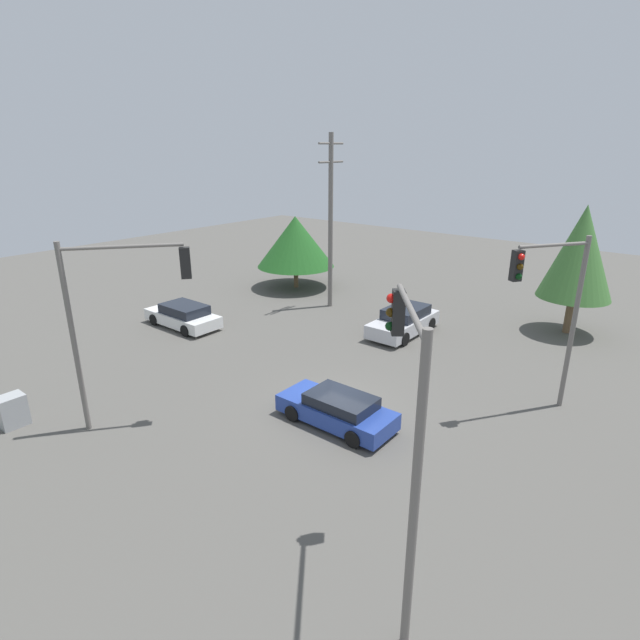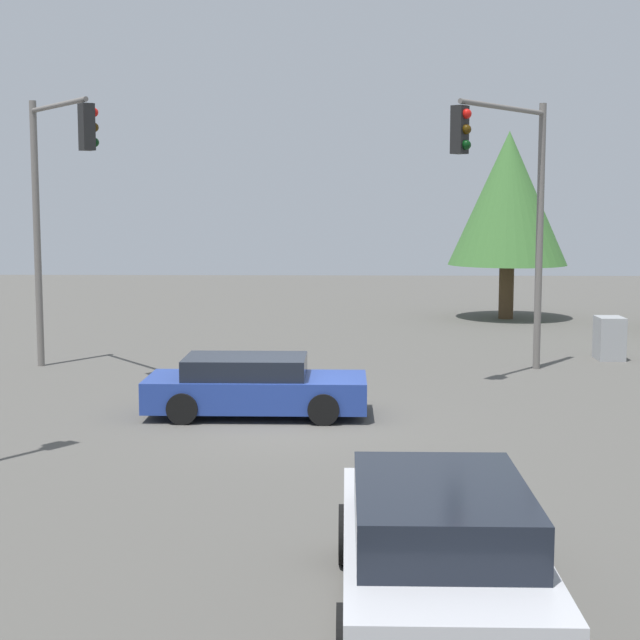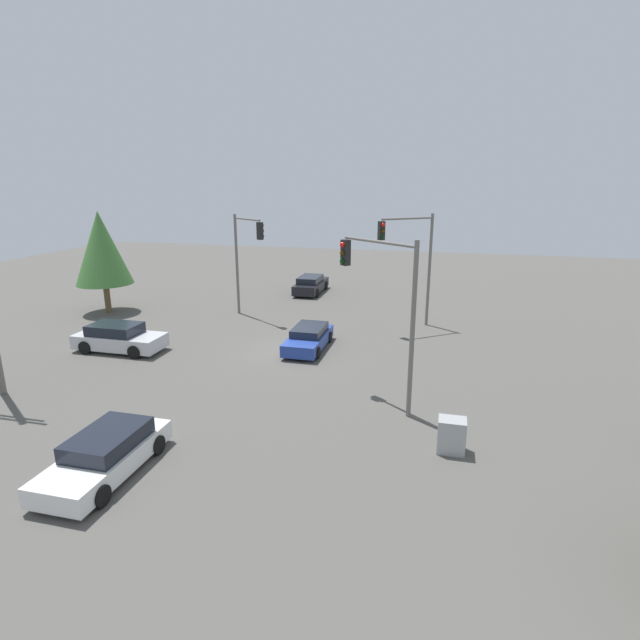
{
  "view_description": "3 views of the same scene",
  "coord_description": "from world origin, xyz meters",
  "px_view_note": "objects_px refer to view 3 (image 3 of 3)",
  "views": [
    {
      "loc": [
        -13.5,
        -10.03,
        9.54
      ],
      "look_at": [
        0.51,
        1.23,
        3.23
      ],
      "focal_mm": 28.0,
      "sensor_mm": 36.0,
      "label": 1
    },
    {
      "loc": [
        18.39,
        1.22,
        4.18
      ],
      "look_at": [
        0.31,
        0.74,
        2.05
      ],
      "focal_mm": 55.0,
      "sensor_mm": 36.0,
      "label": 2
    },
    {
      "loc": [
        -7.55,
        23.78,
        8.71
      ],
      "look_at": [
        -1.82,
        1.04,
        2.1
      ],
      "focal_mm": 28.0,
      "sensor_mm": 36.0,
      "label": 3
    }
  ],
  "objects_px": {
    "traffic_signal_main": "(412,252)",
    "traffic_signal_cross": "(246,249)",
    "sedan_dark": "(311,285)",
    "sedan_white": "(106,454)",
    "sedan_blue": "(309,338)",
    "electrical_cabinet": "(451,435)",
    "sedan_silver": "(119,338)",
    "traffic_signal_aux": "(384,292)"
  },
  "relations": [
    {
      "from": "electrical_cabinet",
      "to": "traffic_signal_aux",
      "type": "bearing_deg",
      "value": -49.27
    },
    {
      "from": "sedan_white",
      "to": "sedan_dark",
      "type": "bearing_deg",
      "value": -88.76
    },
    {
      "from": "sedan_dark",
      "to": "traffic_signal_aux",
      "type": "xyz_separation_m",
      "value": [
        -8.06,
        18.98,
        3.91
      ]
    },
    {
      "from": "traffic_signal_main",
      "to": "sedan_blue",
      "type": "bearing_deg",
      "value": 10.18
    },
    {
      "from": "electrical_cabinet",
      "to": "sedan_silver",
      "type": "bearing_deg",
      "value": -20.15
    },
    {
      "from": "traffic_signal_cross",
      "to": "sedan_dark",
      "type": "bearing_deg",
      "value": 109.69
    },
    {
      "from": "sedan_white",
      "to": "traffic_signal_cross",
      "type": "distance_m",
      "value": 18.73
    },
    {
      "from": "sedan_silver",
      "to": "traffic_signal_aux",
      "type": "xyz_separation_m",
      "value": [
        -14.19,
        3.02,
        3.88
      ]
    },
    {
      "from": "traffic_signal_aux",
      "to": "sedan_silver",
      "type": "bearing_deg",
      "value": 26.71
    },
    {
      "from": "electrical_cabinet",
      "to": "sedan_dark",
      "type": "bearing_deg",
      "value": -64.0
    },
    {
      "from": "traffic_signal_cross",
      "to": "traffic_signal_aux",
      "type": "distance_m",
      "value": 15.06
    },
    {
      "from": "sedan_silver",
      "to": "sedan_blue",
      "type": "bearing_deg",
      "value": 106.1
    },
    {
      "from": "sedan_silver",
      "to": "sedan_dark",
      "type": "height_order",
      "value": "sedan_silver"
    },
    {
      "from": "sedan_blue",
      "to": "traffic_signal_cross",
      "type": "height_order",
      "value": "traffic_signal_cross"
    },
    {
      "from": "sedan_white",
      "to": "traffic_signal_main",
      "type": "xyz_separation_m",
      "value": [
        -7.74,
        -18.16,
        3.99
      ]
    },
    {
      "from": "sedan_dark",
      "to": "electrical_cabinet",
      "type": "distance_m",
      "value": 24.68
    },
    {
      "from": "sedan_dark",
      "to": "sedan_white",
      "type": "height_order",
      "value": "sedan_dark"
    },
    {
      "from": "sedan_silver",
      "to": "sedan_dark",
      "type": "xyz_separation_m",
      "value": [
        -6.13,
        -15.96,
        -0.03
      ]
    },
    {
      "from": "sedan_white",
      "to": "traffic_signal_cross",
      "type": "bearing_deg",
      "value": -81.51
    },
    {
      "from": "sedan_dark",
      "to": "traffic_signal_main",
      "type": "xyz_separation_m",
      "value": [
        -8.31,
        7.88,
        3.95
      ]
    },
    {
      "from": "sedan_silver",
      "to": "traffic_signal_cross",
      "type": "bearing_deg",
      "value": 153.67
    },
    {
      "from": "sedan_white",
      "to": "traffic_signal_cross",
      "type": "relative_size",
      "value": 0.69
    },
    {
      "from": "sedan_white",
      "to": "traffic_signal_main",
      "type": "height_order",
      "value": "traffic_signal_main"
    },
    {
      "from": "sedan_blue",
      "to": "electrical_cabinet",
      "type": "bearing_deg",
      "value": 129.32
    },
    {
      "from": "sedan_white",
      "to": "electrical_cabinet",
      "type": "height_order",
      "value": "sedan_white"
    },
    {
      "from": "traffic_signal_main",
      "to": "traffic_signal_aux",
      "type": "bearing_deg",
      "value": 51.29
    },
    {
      "from": "traffic_signal_aux",
      "to": "traffic_signal_main",
      "type": "bearing_deg",
      "value": -52.56
    },
    {
      "from": "traffic_signal_cross",
      "to": "electrical_cabinet",
      "type": "xyz_separation_m",
      "value": [
        -12.97,
        14.28,
        -3.86
      ]
    },
    {
      "from": "sedan_blue",
      "to": "sedan_white",
      "type": "height_order",
      "value": "sedan_white"
    },
    {
      "from": "sedan_silver",
      "to": "electrical_cabinet",
      "type": "bearing_deg",
      "value": 69.85
    },
    {
      "from": "sedan_dark",
      "to": "traffic_signal_main",
      "type": "relative_size",
      "value": 0.69
    },
    {
      "from": "traffic_signal_main",
      "to": "electrical_cabinet",
      "type": "distance_m",
      "value": 15.08
    },
    {
      "from": "sedan_dark",
      "to": "sedan_blue",
      "type": "bearing_deg",
      "value": -75.32
    },
    {
      "from": "sedan_blue",
      "to": "sedan_dark",
      "type": "height_order",
      "value": "sedan_dark"
    },
    {
      "from": "sedan_silver",
      "to": "traffic_signal_main",
      "type": "relative_size",
      "value": 0.68
    },
    {
      "from": "sedan_silver",
      "to": "traffic_signal_cross",
      "type": "height_order",
      "value": "traffic_signal_cross"
    },
    {
      "from": "sedan_silver",
      "to": "sedan_white",
      "type": "distance_m",
      "value": 12.1
    },
    {
      "from": "sedan_white",
      "to": "traffic_signal_aux",
      "type": "distance_m",
      "value": 11.03
    },
    {
      "from": "sedan_silver",
      "to": "sedan_white",
      "type": "height_order",
      "value": "sedan_silver"
    },
    {
      "from": "traffic_signal_aux",
      "to": "sedan_blue",
      "type": "bearing_deg",
      "value": -12.77
    },
    {
      "from": "traffic_signal_main",
      "to": "traffic_signal_cross",
      "type": "relative_size",
      "value": 1.03
    },
    {
      "from": "traffic_signal_main",
      "to": "traffic_signal_cross",
      "type": "bearing_deg",
      "value": -37.32
    }
  ]
}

